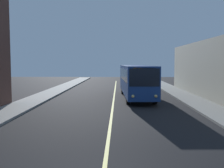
# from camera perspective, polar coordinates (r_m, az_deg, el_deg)

# --- Properties ---
(lane_stripe_center) EXTENTS (0.16, 60.00, 0.01)m
(lane_stripe_center) POSITION_cam_1_polar(r_m,az_deg,el_deg) (21.96, 0.19, -4.58)
(lane_stripe_center) COLOR #D8CC4C
(lane_stripe_center) RESTS_ON ground
(city_bus) EXTENTS (3.06, 12.24, 3.20)m
(city_bus) POSITION_cam_1_polar(r_m,az_deg,el_deg) (26.75, 5.14, 0.94)
(city_bus) COLOR navy
(city_bus) RESTS_ON ground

